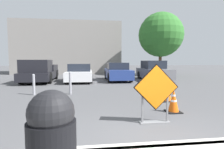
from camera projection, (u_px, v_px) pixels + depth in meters
name	position (u px, v px, depth m)	size (l,w,h in m)	color
ground_plane	(106.00, 82.00, 12.86)	(96.00, 96.00, 0.00)	#4C4C4F
curb_lip	(160.00, 148.00, 2.96)	(23.17, 0.20, 0.14)	beige
road_closed_sign	(156.00, 92.00, 4.28)	(1.14, 0.20, 1.48)	black
traffic_cone_nearest	(174.00, 101.00, 5.25)	(0.43, 0.43, 0.70)	black
traffic_cone_second	(167.00, 93.00, 6.73)	(0.49, 0.49, 0.63)	black
traffic_cone_third	(156.00, 86.00, 8.28)	(0.50, 0.50, 0.74)	black
traffic_cone_fourth	(153.00, 82.00, 9.61)	(0.50, 0.50, 0.80)	black
traffic_cone_fifth	(148.00, 80.00, 11.19)	(0.49, 0.49, 0.65)	black
pickup_truck	(40.00, 72.00, 12.90)	(2.25, 5.22, 1.62)	black
parked_car_nearest	(80.00, 73.00, 13.26)	(1.90, 4.22, 1.33)	silver
parked_car_second	(117.00, 72.00, 13.86)	(1.80, 4.08, 1.41)	navy
parked_car_third	(153.00, 71.00, 14.16)	(1.83, 4.21, 1.57)	slate
trash_bin	(52.00, 141.00, 1.83)	(0.51, 0.51, 1.11)	black
bollard_nearest	(70.00, 82.00, 8.08)	(0.12, 0.12, 1.06)	gray
bollard_second	(34.00, 84.00, 7.89)	(0.12, 0.12, 0.96)	gray
building_facade_backdrop	(70.00, 49.00, 22.39)	(12.64, 5.00, 6.23)	gray
street_tree_behind_lot	(161.00, 35.00, 18.27)	(4.61, 4.61, 6.58)	#513823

